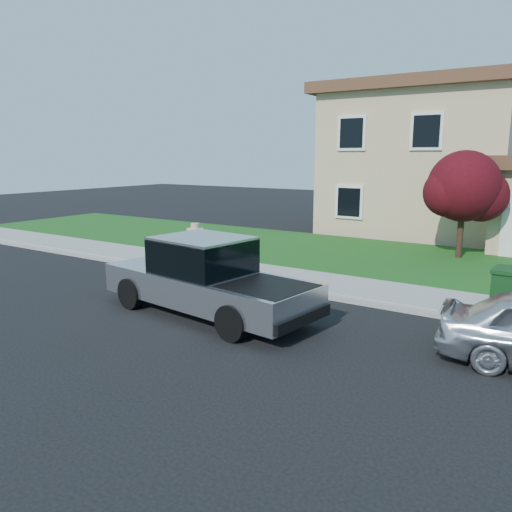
# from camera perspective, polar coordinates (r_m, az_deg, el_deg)

# --- Properties ---
(ground) EXTENTS (80.00, 80.00, 0.00)m
(ground) POSITION_cam_1_polar(r_m,az_deg,el_deg) (11.35, -4.15, -7.33)
(ground) COLOR black
(ground) RESTS_ON ground
(curb) EXTENTS (40.00, 0.20, 0.12)m
(curb) POSITION_cam_1_polar(r_m,az_deg,el_deg) (13.19, 7.04, -4.43)
(curb) COLOR gray
(curb) RESTS_ON ground
(sidewalk) EXTENTS (40.00, 2.00, 0.15)m
(sidewalk) POSITION_cam_1_polar(r_m,az_deg,el_deg) (14.15, 9.03, -3.33)
(sidewalk) COLOR gray
(sidewalk) RESTS_ON ground
(lawn) EXTENTS (40.00, 7.00, 0.10)m
(lawn) POSITION_cam_1_polar(r_m,az_deg,el_deg) (18.26, 14.87, -0.32)
(lawn) COLOR #113E13
(lawn) RESTS_ON ground
(house) EXTENTS (14.00, 11.30, 6.85)m
(house) POSITION_cam_1_polar(r_m,az_deg,el_deg) (25.45, 21.69, 9.56)
(house) COLOR tan
(house) RESTS_ON ground
(pickup_truck) EXTENTS (5.71, 2.54, 1.82)m
(pickup_truck) POSITION_cam_1_polar(r_m,az_deg,el_deg) (11.58, -5.68, -2.61)
(pickup_truck) COLOR black
(pickup_truck) RESTS_ON ground
(woman) EXTENTS (0.73, 0.62, 1.86)m
(woman) POSITION_cam_1_polar(r_m,az_deg,el_deg) (13.62, -6.89, -0.36)
(woman) COLOR tan
(woman) RESTS_ON ground
(ornamental_tree) EXTENTS (2.72, 2.45, 3.73)m
(ornamental_tree) POSITION_cam_1_polar(r_m,az_deg,el_deg) (18.77, 22.78, 7.01)
(ornamental_tree) COLOR black
(ornamental_tree) RESTS_ON lawn
(trash_bin) EXTENTS (0.75, 0.84, 1.13)m
(trash_bin) POSITION_cam_1_polar(r_m,az_deg,el_deg) (12.03, 26.97, -3.90)
(trash_bin) COLOR #0E3512
(trash_bin) RESTS_ON sidewalk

